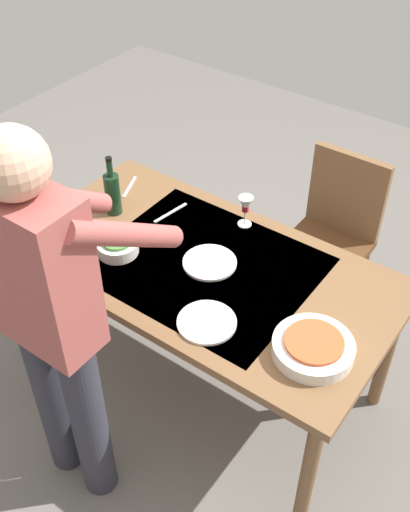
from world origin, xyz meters
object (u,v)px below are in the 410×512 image
at_px(person_server, 53,315).
at_px(water_cup_near_left, 70,206).
at_px(wine_glass_left, 246,206).
at_px(water_cup_near_right, 79,228).
at_px(dinner_plate_near, 210,262).
at_px(wine_bottle, 113,192).
at_px(serving_bowl_pasta, 313,347).
at_px(dinner_plate_far, 207,322).
at_px(chair_near, 334,229).
at_px(dining_table, 205,278).
at_px(side_bowl_salad, 118,246).

relative_size(person_server, water_cup_near_left, 16.04).
height_order(wine_glass_left, water_cup_near_right, wine_glass_left).
xyz_separation_m(water_cup_near_right, dinner_plate_near, (-0.57, -0.19, -0.04)).
xyz_separation_m(wine_bottle, serving_bowl_pasta, (-1.16, 0.21, -0.08)).
bearing_deg(water_cup_near_left, water_cup_near_right, 147.20).
xyz_separation_m(serving_bowl_pasta, dinner_plate_far, (0.40, 0.11, -0.03)).
distance_m(chair_near, dinner_plate_near, 0.86).
height_order(water_cup_near_right, dinner_plate_far, water_cup_near_right).
bearing_deg(serving_bowl_pasta, dinner_plate_near, -17.01).
bearing_deg(dining_table, person_server, 78.98).
bearing_deg(side_bowl_salad, person_server, 111.81).
relative_size(wine_glass_left, water_cup_near_right, 1.50).
xyz_separation_m(dining_table, water_cup_near_right, (0.56, 0.18, 0.13)).
bearing_deg(chair_near, wine_bottle, 44.29).
bearing_deg(dinner_plate_far, person_server, 51.94).
relative_size(wine_glass_left, serving_bowl_pasta, 0.50).
relative_size(person_server, wine_bottle, 5.71).
xyz_separation_m(water_cup_near_left, dinner_plate_near, (-0.72, -0.10, -0.05)).
xyz_separation_m(wine_glass_left, dinner_plate_near, (-0.03, 0.31, -0.10)).
bearing_deg(dinner_plate_far, dining_table, -52.97).
height_order(person_server, dinner_plate_far, person_server).
relative_size(water_cup_near_left, dinner_plate_far, 0.46).
xyz_separation_m(person_server, side_bowl_salad, (0.22, -0.55, -0.17)).
xyz_separation_m(person_server, dinner_plate_near, (-0.15, -0.72, -0.20)).
bearing_deg(chair_near, dining_table, 74.77).
distance_m(chair_near, serving_bowl_pasta, 1.08).
xyz_separation_m(person_server, wine_bottle, (0.42, -0.75, -0.10)).
xyz_separation_m(wine_glass_left, water_cup_near_right, (0.54, 0.51, -0.05)).
xyz_separation_m(chair_near, water_cup_near_left, (0.93, 0.90, 0.28)).
bearing_deg(side_bowl_salad, water_cup_near_right, 7.16).
distance_m(water_cup_near_right, side_bowl_salad, 0.21).
bearing_deg(wine_glass_left, dinner_plate_near, 94.93).
bearing_deg(chair_near, dinner_plate_far, 88.87).
bearing_deg(wine_glass_left, dining_table, 92.79).
distance_m(wine_bottle, dinner_plate_near, 0.58).
height_order(water_cup_near_left, dinner_plate_far, water_cup_near_left).
distance_m(wine_glass_left, serving_bowl_pasta, 0.79).
bearing_deg(wine_bottle, water_cup_near_right, 90.49).
xyz_separation_m(wine_glass_left, side_bowl_salad, (0.34, 0.48, -0.07)).
bearing_deg(dining_table, water_cup_near_left, 6.47).
bearing_deg(person_server, chair_near, -103.31).
xyz_separation_m(wine_bottle, water_cup_near_right, (-0.00, 0.23, -0.06)).
xyz_separation_m(chair_near, wine_glass_left, (0.24, 0.49, 0.33)).
xyz_separation_m(serving_bowl_pasta, side_bowl_salad, (0.95, -0.01, 0.00)).
bearing_deg(side_bowl_salad, dining_table, -156.98).
height_order(wine_bottle, serving_bowl_pasta, wine_bottle).
height_order(wine_bottle, water_cup_near_left, wine_bottle).
bearing_deg(dinner_plate_near, person_server, 78.43).
relative_size(chair_near, person_server, 0.54).
xyz_separation_m(dining_table, person_server, (0.14, 0.70, 0.28)).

